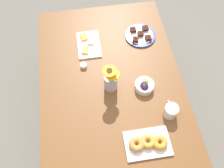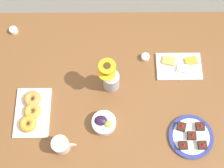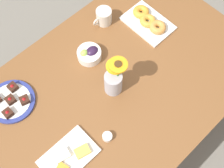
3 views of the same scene
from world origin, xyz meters
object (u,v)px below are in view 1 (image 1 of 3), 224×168
object	(u,v)px
dining_table	(112,93)
jam_cup_berry	(84,65)
croissant_platter	(148,143)
grape_bowl	(144,86)
coffee_mug	(171,111)
dessert_plate	(140,35)
flower_vase	(111,81)
cheese_platter	(88,44)

from	to	relation	value
dining_table	jam_cup_berry	distance (m)	0.29
jam_cup_berry	croissant_platter	bearing A→B (deg)	-152.55
dining_table	croissant_platter	world-z (taller)	croissant_platter
grape_bowl	dining_table	bearing A→B (deg)	79.21
coffee_mug	croissant_platter	distance (m)	0.26
dessert_plate	jam_cup_berry	bearing A→B (deg)	115.22
jam_cup_berry	grape_bowl	bearing A→B (deg)	-121.50
dining_table	dessert_plate	size ratio (longest dim) A/B	6.70
dining_table	flower_vase	world-z (taller)	flower_vase
croissant_platter	dessert_plate	bearing A→B (deg)	-9.24
cheese_platter	flower_vase	distance (m)	0.42
dining_table	dessert_plate	world-z (taller)	dessert_plate
dessert_plate	coffee_mug	bearing A→B (deg)	-176.01
croissant_platter	flower_vase	bearing A→B (deg)	20.58
grape_bowl	croissant_platter	bearing A→B (deg)	170.44
dining_table	croissant_platter	distance (m)	0.47
dining_table	flower_vase	distance (m)	0.17
dining_table	cheese_platter	size ratio (longest dim) A/B	6.15
dining_table	jam_cup_berry	bearing A→B (deg)	41.51
jam_cup_berry	dessert_plate	size ratio (longest dim) A/B	0.20
grape_bowl	dessert_plate	xyz separation A→B (m)	(0.46, -0.07, -0.02)
grape_bowl	flower_vase	bearing A→B (deg)	80.87
dessert_plate	flower_vase	bearing A→B (deg)	144.89
cheese_platter	jam_cup_berry	distance (m)	0.20
coffee_mug	cheese_platter	size ratio (longest dim) A/B	0.48
jam_cup_berry	dessert_plate	world-z (taller)	dessert_plate
jam_cup_berry	dessert_plate	bearing A→B (deg)	-64.78
cheese_platter	flower_vase	world-z (taller)	flower_vase
dining_table	grape_bowl	bearing A→B (deg)	-100.79
dining_table	flower_vase	size ratio (longest dim) A/B	6.57
dining_table	coffee_mug	bearing A→B (deg)	-127.44
coffee_mug	cheese_platter	world-z (taller)	coffee_mug
dining_table	dessert_plate	xyz separation A→B (m)	(0.42, -0.29, 0.10)
dessert_plate	cheese_platter	bearing A→B (deg)	93.72
coffee_mug	croissant_platter	xyz separation A→B (m)	(-0.17, 0.19, -0.03)
flower_vase	coffee_mug	bearing A→B (deg)	-126.17
dining_table	jam_cup_berry	world-z (taller)	jam_cup_berry
croissant_platter	dessert_plate	distance (m)	0.87
coffee_mug	dessert_plate	size ratio (longest dim) A/B	0.52
croissant_platter	jam_cup_berry	world-z (taller)	croissant_platter
jam_cup_berry	flower_vase	size ratio (longest dim) A/B	0.20
grape_bowl	dessert_plate	size ratio (longest dim) A/B	0.54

